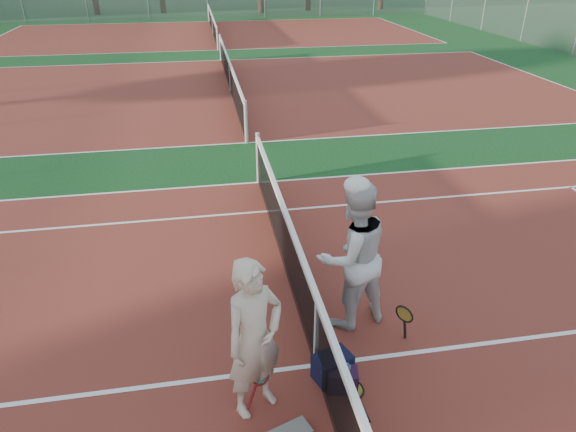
{
  "coord_description": "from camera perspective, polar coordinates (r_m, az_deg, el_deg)",
  "views": [
    {
      "loc": [
        -1.12,
        -4.49,
        4.46
      ],
      "look_at": [
        0.0,
        1.9,
        1.05
      ],
      "focal_mm": 32.0,
      "sensor_mm": 36.0,
      "label": 1
    }
  ],
  "objects": [
    {
      "name": "court_main",
      "position": [
        6.43,
        3.06,
        -16.24
      ],
      "size": [
        23.77,
        10.97,
        0.01
      ],
      "primitive_type": "cube",
      "color": "maroon",
      "rests_on": "ground"
    },
    {
      "name": "net_far_b",
      "position": [
        31.76,
        -8.39,
        20.34
      ],
      "size": [
        0.1,
        10.98,
        1.02
      ],
      "primitive_type": null,
      "color": "black",
      "rests_on": "ground"
    },
    {
      "name": "player_b",
      "position": [
        6.53,
        7.18,
        -4.42
      ],
      "size": [
        1.15,
        1.0,
        2.02
      ],
      "primitive_type": "imported",
      "rotation": [
        0.0,
        0.0,
        3.42
      ],
      "color": "silver",
      "rests_on": "ground"
    },
    {
      "name": "sports_bag_navy",
      "position": [
        6.19,
        4.96,
        -16.35
      ],
      "size": [
        0.49,
        0.42,
        0.33
      ],
      "primitive_type": "cube",
      "rotation": [
        0.0,
        0.0,
        0.35
      ],
      "color": "black",
      "rests_on": "ground"
    },
    {
      "name": "racket_spare",
      "position": [
        6.18,
        7.3,
        -18.54
      ],
      "size": [
        0.32,
        0.62,
        0.03
      ],
      "primitive_type": null,
      "rotation": [
        0.0,
        0.0,
        1.65
      ],
      "color": "black",
      "rests_on": "ground"
    },
    {
      "name": "water_bottle",
      "position": [
        6.12,
        6.48,
        -17.26
      ],
      "size": [
        0.09,
        0.09,
        0.3
      ],
      "primitive_type": "cylinder",
      "color": "#A8BFD5",
      "rests_on": "ground"
    },
    {
      "name": "racket_black_held",
      "position": [
        6.68,
        12.66,
        -11.7
      ],
      "size": [
        0.32,
        0.32,
        0.59
      ],
      "primitive_type": null,
      "rotation": [
        0.0,
        0.0,
        3.85
      ],
      "color": "black",
      "rests_on": "ground"
    },
    {
      "name": "racket_red",
      "position": [
        5.88,
        -3.06,
        -17.97
      ],
      "size": [
        0.44,
        0.44,
        0.52
      ],
      "primitive_type": null,
      "rotation": [
        0.0,
        0.0,
        0.76
      ],
      "color": "maroon",
      "rests_on": "ground"
    },
    {
      "name": "court_far_a",
      "position": [
        18.57,
        -6.39,
        13.69
      ],
      "size": [
        23.77,
        10.97,
        0.01
      ],
      "primitive_type": "cube",
      "color": "maroon",
      "rests_on": "ground"
    },
    {
      "name": "court_far_b",
      "position": [
        31.82,
        -8.33,
        19.43
      ],
      "size": [
        23.77,
        10.97,
        0.01
      ],
      "primitive_type": "cube",
      "color": "maroon",
      "rests_on": "ground"
    },
    {
      "name": "net_far_a",
      "position": [
        18.45,
        -6.48,
        15.22
      ],
      "size": [
        0.1,
        10.98,
        1.02
      ],
      "primitive_type": null,
      "color": "black",
      "rests_on": "ground"
    },
    {
      "name": "net_main",
      "position": [
        6.09,
        3.18,
        -12.81
      ],
      "size": [
        0.1,
        10.98,
        1.02
      ],
      "primitive_type": null,
      "color": "black",
      "rests_on": "ground"
    },
    {
      "name": "player_a",
      "position": [
        5.37,
        -3.74,
        -13.5
      ],
      "size": [
        0.81,
        0.72,
        1.86
      ],
      "primitive_type": "imported",
      "rotation": [
        0.0,
        0.0,
        0.53
      ],
      "color": "beige",
      "rests_on": "ground"
    },
    {
      "name": "sports_bag_purple",
      "position": [
        6.1,
        6.1,
        -17.67
      ],
      "size": [
        0.37,
        0.29,
        0.27
      ],
      "primitive_type": "cube",
      "rotation": [
        0.0,
        0.0,
        -0.21
      ],
      "color": "black",
      "rests_on": "ground"
    },
    {
      "name": "ground",
      "position": [
        6.43,
        3.05,
        -16.26
      ],
      "size": [
        130.0,
        130.0,
        0.0
      ],
      "primitive_type": "plane",
      "color": "#103B17",
      "rests_on": "ground"
    }
  ]
}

